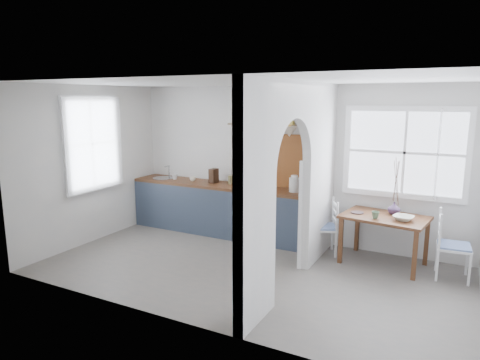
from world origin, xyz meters
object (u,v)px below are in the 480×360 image
at_px(dining_table, 383,240).
at_px(kettle, 294,184).
at_px(vase, 394,208).
at_px(chair_left, 323,227).
at_px(chair_right, 454,245).

bearing_deg(dining_table, kettle, -178.38).
bearing_deg(vase, chair_left, -171.68).
relative_size(dining_table, chair_left, 1.33).
distance_m(dining_table, chair_left, 0.91).
bearing_deg(kettle, vase, -23.84).
bearing_deg(kettle, chair_right, -29.73).
distance_m(chair_left, chair_right, 1.83).
bearing_deg(kettle, chair_left, -39.65).
height_order(dining_table, chair_left, chair_left).
relative_size(chair_left, kettle, 3.19).
bearing_deg(chair_right, vase, 68.51).
bearing_deg(chair_left, dining_table, 64.40).
height_order(kettle, vase, kettle).
xyz_separation_m(dining_table, vase, (0.10, 0.16, 0.45)).
height_order(chair_left, kettle, kettle).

